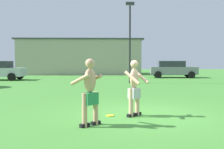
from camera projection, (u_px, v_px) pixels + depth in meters
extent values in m
plane|color=#428433|center=(143.00, 114.00, 8.15)|extent=(80.00, 80.00, 0.00)
cube|color=black|center=(85.00, 125.00, 6.59)|extent=(0.27, 0.26, 0.09)
cylinder|color=tan|center=(85.00, 110.00, 6.57)|extent=(0.13, 0.13, 0.84)
cube|color=black|center=(96.00, 123.00, 6.84)|extent=(0.27, 0.26, 0.09)
cylinder|color=tan|center=(96.00, 108.00, 6.82)|extent=(0.13, 0.13, 0.84)
cube|color=#28844C|center=(90.00, 99.00, 6.68)|extent=(0.43, 0.42, 0.30)
ellipsoid|color=tan|center=(90.00, 80.00, 6.65)|extent=(0.40, 0.39, 0.61)
cylinder|color=tan|center=(80.00, 79.00, 6.56)|extent=(0.52, 0.38, 0.32)
cylinder|color=tan|center=(94.00, 78.00, 6.88)|extent=(0.43, 0.51, 0.25)
sphere|color=tan|center=(90.00, 63.00, 6.63)|extent=(0.23, 0.23, 0.23)
cube|color=black|center=(137.00, 114.00, 7.98)|extent=(0.27, 0.26, 0.09)
cylinder|color=#E0AD89|center=(137.00, 102.00, 7.96)|extent=(0.13, 0.13, 0.82)
cube|color=black|center=(131.00, 115.00, 7.78)|extent=(0.27, 0.26, 0.09)
cylinder|color=#E0AD89|center=(131.00, 103.00, 7.76)|extent=(0.13, 0.13, 0.82)
cube|color=#B7B7BC|center=(134.00, 93.00, 7.85)|extent=(0.40, 0.39, 0.30)
ellipsoid|color=#E0AD89|center=(134.00, 78.00, 7.82)|extent=(0.37, 0.37, 0.60)
cylinder|color=#E0AD89|center=(142.00, 77.00, 7.90)|extent=(0.42, 0.45, 0.38)
cylinder|color=#E0AD89|center=(132.00, 78.00, 7.60)|extent=(0.45, 0.40, 0.40)
sphere|color=#E0AD89|center=(134.00, 64.00, 7.80)|extent=(0.23, 0.23, 0.23)
cylinder|color=yellow|center=(110.00, 116.00, 7.89)|extent=(0.25, 0.25, 0.03)
cylinder|color=black|center=(20.00, 76.00, 23.01)|extent=(0.65, 0.25, 0.64)
cylinder|color=black|center=(12.00, 77.00, 21.21)|extent=(0.65, 0.25, 0.64)
cube|color=slate|center=(173.00, 71.00, 25.28)|extent=(4.47, 2.26, 0.70)
cube|color=#282D33|center=(171.00, 64.00, 25.26)|extent=(2.57, 1.84, 0.56)
cylinder|color=black|center=(187.00, 74.00, 26.08)|extent=(0.66, 0.29, 0.64)
cylinder|color=black|center=(192.00, 75.00, 24.29)|extent=(0.66, 0.29, 0.64)
cylinder|color=black|center=(156.00, 74.00, 26.30)|extent=(0.66, 0.29, 0.64)
cylinder|color=black|center=(158.00, 75.00, 24.51)|extent=(0.66, 0.29, 0.64)
cylinder|color=black|center=(130.00, 45.00, 18.97)|extent=(0.12, 0.12, 5.49)
cube|color=#333338|center=(130.00, 4.00, 18.81)|extent=(0.60, 0.24, 0.20)
cube|color=#B2A893|center=(81.00, 58.00, 32.14)|extent=(13.85, 5.72, 3.94)
cube|color=#3F3F44|center=(81.00, 40.00, 32.03)|extent=(14.41, 5.95, 0.16)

